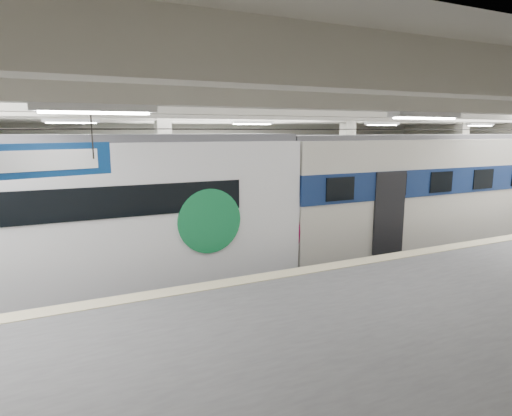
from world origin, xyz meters
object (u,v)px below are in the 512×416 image
wayfinding_sign (43,160)px  modern_emu (113,219)px  far_train (171,190)px  older_rer (428,190)px

wayfinding_sign → modern_emu: bearing=56.9°
modern_emu → wayfinding_sign: bearing=-107.2°
far_train → wayfinding_sign: size_ratio=6.40×
modern_emu → far_train: (3.03, 5.50, -0.06)m
far_train → older_rer: bearing=-30.1°
older_rer → far_train: 10.48m
older_rer → far_train: older_rer is taller
modern_emu → older_rer: modern_emu is taller
modern_emu → far_train: size_ratio=1.08×
modern_emu → far_train: 6.28m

